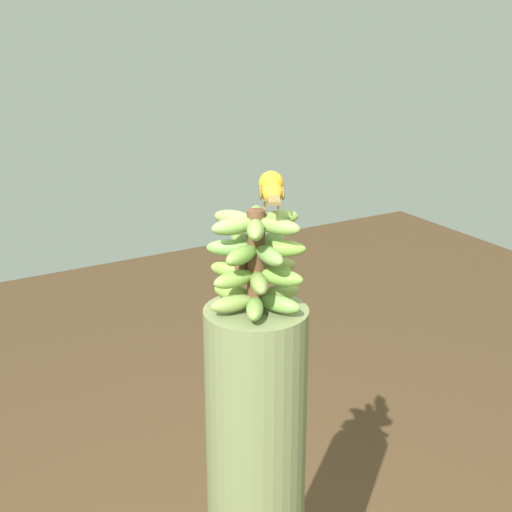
{
  "coord_description": "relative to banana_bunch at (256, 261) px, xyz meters",
  "views": [
    {
      "loc": [
        -0.88,
        -1.51,
        2.03
      ],
      "look_at": [
        0.0,
        0.0,
        1.43
      ],
      "focal_mm": 53.39,
      "sensor_mm": 36.0,
      "label": 1
    }
  ],
  "objects": [
    {
      "name": "perched_bird",
      "position": [
        0.05,
        0.0,
        0.17
      ],
      "size": [
        0.12,
        0.2,
        0.08
      ],
      "color": "#C68933",
      "rests_on": "banana_bunch"
    },
    {
      "name": "banana_bunch",
      "position": [
        0.0,
        0.0,
        0.0
      ],
      "size": [
        0.25,
        0.24,
        0.26
      ],
      "color": "brown",
      "rests_on": "banana_tree"
    }
  ]
}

